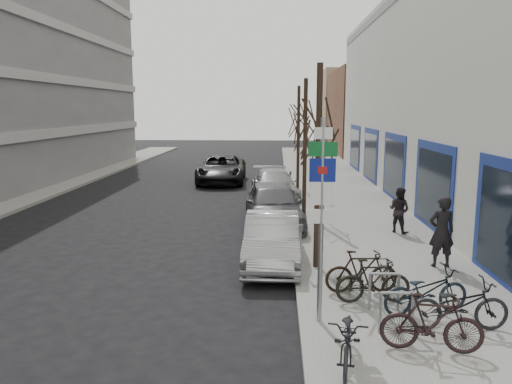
# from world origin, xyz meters

# --- Properties ---
(ground) EXTENTS (120.00, 120.00, 0.00)m
(ground) POSITION_xyz_m (0.00, 0.00, 0.00)
(ground) COLOR black
(ground) RESTS_ON ground
(sidewalk_east) EXTENTS (5.00, 70.00, 0.15)m
(sidewalk_east) POSITION_xyz_m (4.50, 10.00, 0.07)
(sidewalk_east) COLOR slate
(sidewalk_east) RESTS_ON ground
(brick_building_far) EXTENTS (12.00, 14.00, 8.00)m
(brick_building_far) POSITION_xyz_m (13.00, 40.00, 4.00)
(brick_building_far) COLOR brown
(brick_building_far) RESTS_ON ground
(tan_building_far) EXTENTS (13.00, 12.00, 9.00)m
(tan_building_far) POSITION_xyz_m (13.50, 55.00, 4.50)
(tan_building_far) COLOR #937A5B
(tan_building_far) RESTS_ON ground
(highway_sign_pole) EXTENTS (0.55, 0.10, 4.20)m
(highway_sign_pole) POSITION_xyz_m (2.40, -0.01, 2.46)
(highway_sign_pole) COLOR gray
(highway_sign_pole) RESTS_ON ground
(bike_rack) EXTENTS (0.66, 2.26, 0.83)m
(bike_rack) POSITION_xyz_m (3.80, 0.60, 0.66)
(bike_rack) COLOR gray
(bike_rack) RESTS_ON sidewalk_east
(tree_near) EXTENTS (1.80, 1.80, 5.50)m
(tree_near) POSITION_xyz_m (2.60, 3.50, 4.10)
(tree_near) COLOR black
(tree_near) RESTS_ON ground
(tree_mid) EXTENTS (1.80, 1.80, 5.50)m
(tree_mid) POSITION_xyz_m (2.60, 10.00, 4.10)
(tree_mid) COLOR black
(tree_mid) RESTS_ON ground
(tree_far) EXTENTS (1.80, 1.80, 5.50)m
(tree_far) POSITION_xyz_m (2.60, 16.50, 4.10)
(tree_far) COLOR black
(tree_far) RESTS_ON ground
(meter_front) EXTENTS (0.10, 0.08, 1.27)m
(meter_front) POSITION_xyz_m (2.15, 3.00, 0.92)
(meter_front) COLOR gray
(meter_front) RESTS_ON sidewalk_east
(meter_mid) EXTENTS (0.10, 0.08, 1.27)m
(meter_mid) POSITION_xyz_m (2.15, 8.50, 0.92)
(meter_mid) COLOR gray
(meter_mid) RESTS_ON sidewalk_east
(meter_back) EXTENTS (0.10, 0.08, 1.27)m
(meter_back) POSITION_xyz_m (2.15, 14.00, 0.92)
(meter_back) COLOR gray
(meter_back) RESTS_ON sidewalk_east
(bike_near_left) EXTENTS (0.83, 1.84, 1.08)m
(bike_near_left) POSITION_xyz_m (2.73, -1.73, 0.69)
(bike_near_left) COLOR black
(bike_near_left) RESTS_ON sidewalk_east
(bike_near_right) EXTENTS (1.83, 0.78, 1.08)m
(bike_near_right) POSITION_xyz_m (4.24, -1.20, 0.69)
(bike_near_right) COLOR black
(bike_near_right) RESTS_ON sidewalk_east
(bike_mid_curb) EXTENTS (1.97, 1.04, 1.15)m
(bike_mid_curb) POSITION_xyz_m (4.62, 0.46, 0.73)
(bike_mid_curb) COLOR black
(bike_mid_curb) RESTS_ON sidewalk_east
(bike_mid_inner) EXTENTS (1.71, 0.66, 1.02)m
(bike_mid_inner) POSITION_xyz_m (3.65, 1.01, 0.66)
(bike_mid_inner) COLOR black
(bike_mid_inner) RESTS_ON sidewalk_east
(bike_far_curb) EXTENTS (1.97, 0.71, 1.18)m
(bike_far_curb) POSITION_xyz_m (5.02, -0.31, 0.74)
(bike_far_curb) COLOR black
(bike_far_curb) RESTS_ON sidewalk_east
(bike_far_inner) EXTENTS (1.74, 0.66, 1.03)m
(bike_far_inner) POSITION_xyz_m (3.49, 1.60, 0.67)
(bike_far_inner) COLOR black
(bike_far_inner) RESTS_ON sidewalk_east
(parked_car_front) EXTENTS (1.51, 4.30, 1.41)m
(parked_car_front) POSITION_xyz_m (1.40, 4.11, 0.71)
(parked_car_front) COLOR #A8A7AC
(parked_car_front) RESTS_ON ground
(parked_car_mid) EXTENTS (2.48, 5.13, 1.69)m
(parked_car_mid) POSITION_xyz_m (1.40, 8.60, 0.84)
(parked_car_mid) COLOR #55545A
(parked_car_mid) RESTS_ON ground
(parked_car_back) EXTENTS (2.61, 5.16, 1.44)m
(parked_car_back) POSITION_xyz_m (1.40, 14.22, 0.72)
(parked_car_back) COLOR #95959A
(parked_car_back) RESTS_ON ground
(lane_car) EXTENTS (2.89, 5.94, 1.63)m
(lane_car) POSITION_xyz_m (-1.79, 19.83, 0.81)
(lane_car) COLOR black
(lane_car) RESTS_ON ground
(pedestrian_near) EXTENTS (0.75, 0.53, 1.92)m
(pedestrian_near) POSITION_xyz_m (5.93, 3.65, 1.11)
(pedestrian_near) COLOR black
(pedestrian_near) RESTS_ON sidewalk_east
(pedestrian_far) EXTENTS (0.70, 0.69, 1.58)m
(pedestrian_far) POSITION_xyz_m (5.71, 7.43, 0.94)
(pedestrian_far) COLOR black
(pedestrian_far) RESTS_ON sidewalk_east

